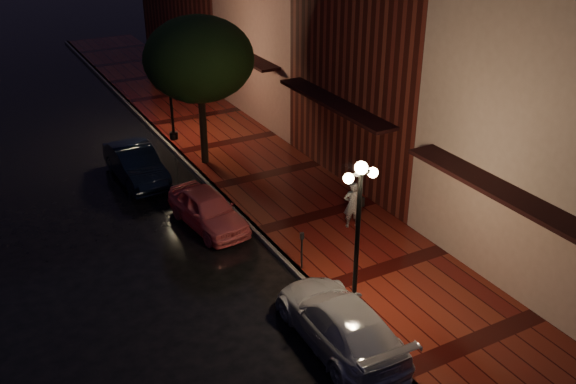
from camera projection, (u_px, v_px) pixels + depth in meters
ground at (258, 235)px, 20.85m from camera, size 120.00×120.00×0.00m
sidewalk at (317, 217)px, 21.79m from camera, size 4.50×60.00×0.15m
curb at (258, 233)px, 20.82m from camera, size 0.25×60.00×0.15m
storefront_mid at (405, 30)px, 22.98m from camera, size 5.00×8.00×11.00m
storefront_far at (296, 19)px, 29.71m from camera, size 5.00×8.00×9.00m
streetlamp_near at (358, 230)px, 15.92m from camera, size 0.96×0.36×4.31m
streetlamp_far at (169, 84)px, 26.91m from camera, size 0.96×0.36×4.31m
street_tree at (199, 62)px, 23.93m from camera, size 4.16×4.16×5.80m
pink_car at (208, 209)px, 21.10m from camera, size 1.86×3.79×1.24m
navy_car at (136, 164)px, 24.28m from camera, size 1.55×4.10×1.33m
silver_car at (340, 322)px, 15.77m from camera, size 1.95×4.52×1.30m
woman_with_umbrella at (354, 186)px, 20.39m from camera, size 0.93×0.95×2.25m
parking_meter at (302, 247)px, 18.50m from camera, size 0.13×0.10×1.20m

